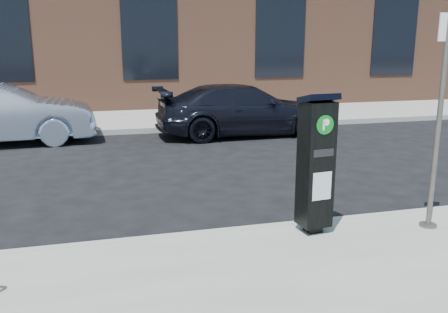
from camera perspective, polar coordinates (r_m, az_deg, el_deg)
name	(u,v)px	position (r m, az deg, el deg)	size (l,w,h in m)	color
ground	(252,237)	(6.45, 3.40, -9.63)	(120.00, 120.00, 0.00)	black
sidewalk_far	(147,105)	(19.87, -9.28, 6.14)	(60.00, 12.00, 0.15)	gray
curb_near	(253,232)	(6.40, 3.47, -9.08)	(60.00, 0.12, 0.16)	#9E9B93
curb_far	(167,130)	(13.99, -6.84, 3.23)	(60.00, 0.12, 0.16)	#9E9B93
building	(137,7)	(22.76, -10.46, 17.27)	(28.00, 10.05, 8.25)	brown
parking_kiosk	(316,162)	(6.05, 10.99, -0.69)	(0.45, 0.41, 1.80)	black
sign_pole	(439,124)	(6.60, 24.41, 3.63)	(0.25, 0.22, 2.79)	#534E49
car_dark	(243,110)	(13.41, 2.34, 5.64)	(2.00, 4.93, 1.43)	black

